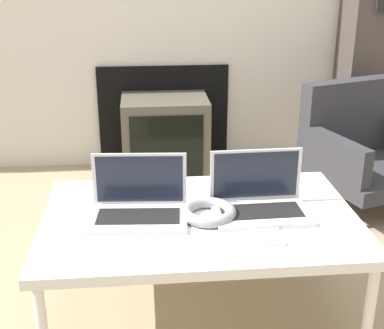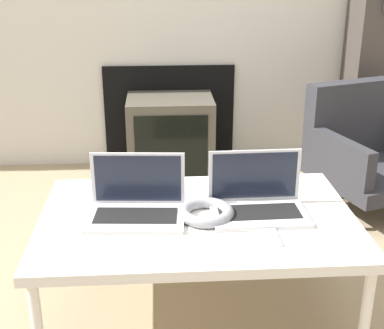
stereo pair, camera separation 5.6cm
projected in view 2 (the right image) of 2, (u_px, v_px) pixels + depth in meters
table at (197, 224)px, 1.92m from camera, size 1.12×0.72×0.43m
laptop_left at (137, 203)px, 1.90m from camera, size 0.36×0.25×0.21m
laptop_right at (257, 200)px, 1.92m from camera, size 0.34×0.23×0.21m
headphones at (206, 212)px, 1.89m from camera, size 0.20×0.20×0.04m
phone at (267, 236)px, 1.76m from camera, size 0.07×0.14×0.01m
tv at (170, 137)px, 3.30m from camera, size 0.52×0.40×0.50m
armchair at (367, 148)px, 2.90m from camera, size 0.73×0.72×0.66m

